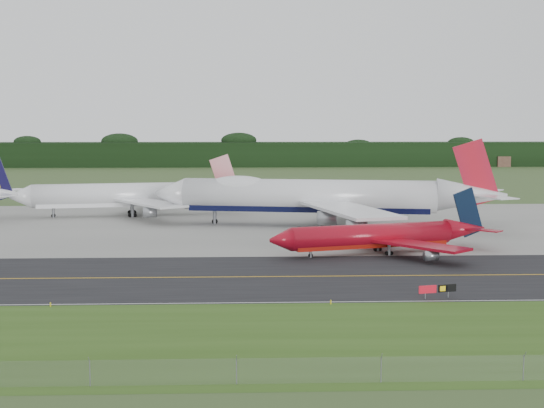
{
  "coord_description": "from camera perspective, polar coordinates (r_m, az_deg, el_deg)",
  "views": [
    {
      "loc": [
        -5.38,
        -108.6,
        21.43
      ],
      "look_at": [
        -0.4,
        22.0,
        7.52
      ],
      "focal_mm": 50.0,
      "sensor_mm": 36.0,
      "label": 1
    }
  ],
  "objects": [
    {
      "name": "ground",
      "position": [
        110.82,
        0.64,
        -5.08
      ],
      "size": [
        600.0,
        600.0,
        0.0
      ],
      "primitive_type": "plane",
      "color": "#3B5326",
      "rests_on": "ground"
    },
    {
      "name": "grass_verge",
      "position": [
        76.84,
        1.95,
        -10.12
      ],
      "size": [
        400.0,
        30.0,
        0.01
      ],
      "primitive_type": "cube",
      "color": "#304E17",
      "rests_on": "ground"
    },
    {
      "name": "taxiway",
      "position": [
        106.9,
        0.75,
        -5.48
      ],
      "size": [
        400.0,
        32.0,
        0.02
      ],
      "primitive_type": "cube",
      "color": "black",
      "rests_on": "ground"
    },
    {
      "name": "apron",
      "position": [
        161.12,
        -0.25,
        -1.57
      ],
      "size": [
        400.0,
        78.0,
        0.01
      ],
      "primitive_type": "cube",
      "color": "gray",
      "rests_on": "ground"
    },
    {
      "name": "taxiway_centreline",
      "position": [
        106.9,
        0.75,
        -5.47
      ],
      "size": [
        400.0,
        0.4,
        0.0
      ],
      "primitive_type": "cube",
      "color": "gold",
      "rests_on": "taxiway"
    },
    {
      "name": "taxiway_edge_line",
      "position": [
        91.79,
        1.25,
        -7.41
      ],
      "size": [
        400.0,
        0.25,
        0.0
      ],
      "primitive_type": "cube",
      "color": "silver",
      "rests_on": "taxiway"
    },
    {
      "name": "perimeter_fence",
      "position": [
        64.14,
        2.81,
        -12.41
      ],
      "size": [
        320.0,
        0.1,
        320.0
      ],
      "color": "slate",
      "rests_on": "ground"
    },
    {
      "name": "horizon_treeline",
      "position": [
        382.73,
        -1.38,
        3.68
      ],
      "size": [
        700.0,
        25.0,
        12.0
      ],
      "color": "black",
      "rests_on": "ground"
    },
    {
      "name": "jet_ba_747",
      "position": [
        158.19,
        3.69,
        0.57
      ],
      "size": [
        73.24,
        59.88,
        18.48
      ],
      "color": "silver",
      "rests_on": "ground"
    },
    {
      "name": "jet_red_737",
      "position": [
        126.72,
        8.36,
        -2.39
      ],
      "size": [
        38.57,
        30.75,
        10.58
      ],
      "color": "maroon",
      "rests_on": "ground"
    },
    {
      "name": "jet_star_tail",
      "position": [
        179.38,
        -10.58,
        0.63
      ],
      "size": [
        53.77,
        44.47,
        14.21
      ],
      "color": "white",
      "rests_on": "ground"
    },
    {
      "name": "taxiway_sign",
      "position": [
        95.87,
        12.35,
        -6.26
      ],
      "size": [
        4.92,
        1.34,
        1.67
      ],
      "color": "slate",
      "rests_on": "ground"
    },
    {
      "name": "edge_marker_left",
      "position": [
        93.41,
        -16.34,
        -7.28
      ],
      "size": [
        0.16,
        0.16,
        0.5
      ],
      "primitive_type": "cylinder",
      "color": "yellow",
      "rests_on": "ground"
    },
    {
      "name": "edge_marker_center",
      "position": [
        91.2,
        4.45,
        -7.37
      ],
      "size": [
        0.16,
        0.16,
        0.5
      ],
      "primitive_type": "cylinder",
      "color": "yellow",
      "rests_on": "ground"
    }
  ]
}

